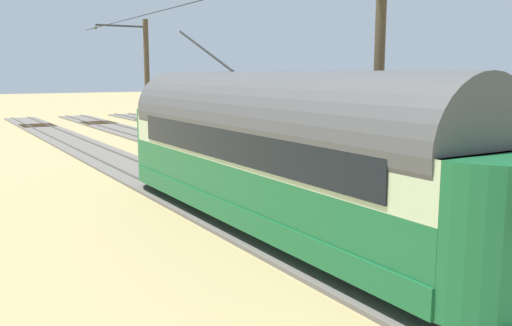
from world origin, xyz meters
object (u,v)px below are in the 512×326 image
object	(u,v)px
vintage_streetcar	(270,150)
boxcar_adjacent	(313,129)
catenary_pole_foreground	(146,84)
catenary_pole_mid_near	(376,94)

from	to	relation	value
vintage_streetcar	boxcar_adjacent	xyz separation A→B (m)	(-4.91, -4.72, -0.09)
vintage_streetcar	catenary_pole_foreground	world-z (taller)	catenary_pole_foreground
catenary_pole_mid_near	catenary_pole_foreground	bearing A→B (deg)	-90.00
vintage_streetcar	catenary_pole_foreground	size ratio (longest dim) A/B	2.26
vintage_streetcar	boxcar_adjacent	world-z (taller)	vintage_streetcar
catenary_pole_mid_near	boxcar_adjacent	bearing A→B (deg)	-111.69
vintage_streetcar	catenary_pole_foreground	distance (m)	16.80
catenary_pole_foreground	catenary_pole_mid_near	size ratio (longest dim) A/B	1.00
vintage_streetcar	catenary_pole_mid_near	bearing A→B (deg)	154.71
boxcar_adjacent	catenary_pole_foreground	bearing A→B (deg)	-78.72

